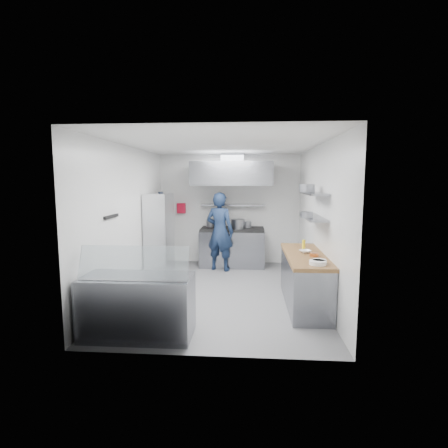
# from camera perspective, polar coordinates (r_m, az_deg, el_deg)

# --- Properties ---
(floor) EXTENTS (5.00, 5.00, 0.00)m
(floor) POSITION_cam_1_polar(r_m,az_deg,el_deg) (6.90, -0.37, -11.00)
(floor) COLOR slate
(floor) RESTS_ON ground
(ceiling) EXTENTS (5.00, 5.00, 0.00)m
(ceiling) POSITION_cam_1_polar(r_m,az_deg,el_deg) (6.58, -0.39, 12.84)
(ceiling) COLOR silver
(ceiling) RESTS_ON wall_back
(wall_back) EXTENTS (3.60, 2.80, 0.02)m
(wall_back) POSITION_cam_1_polar(r_m,az_deg,el_deg) (9.08, 0.88, 2.44)
(wall_back) COLOR white
(wall_back) RESTS_ON floor
(wall_front) EXTENTS (3.60, 2.80, 0.02)m
(wall_front) POSITION_cam_1_polar(r_m,az_deg,el_deg) (4.13, -3.15, -3.33)
(wall_front) COLOR white
(wall_front) RESTS_ON floor
(wall_left) EXTENTS (2.80, 5.00, 0.02)m
(wall_left) POSITION_cam_1_polar(r_m,az_deg,el_deg) (6.97, -15.30, 0.74)
(wall_left) COLOR white
(wall_left) RESTS_ON floor
(wall_right) EXTENTS (2.80, 5.00, 0.02)m
(wall_right) POSITION_cam_1_polar(r_m,az_deg,el_deg) (6.70, 15.16, 0.49)
(wall_right) COLOR white
(wall_right) RESTS_ON floor
(gas_range) EXTENTS (1.60, 0.80, 0.90)m
(gas_range) POSITION_cam_1_polar(r_m,az_deg,el_deg) (8.81, 1.37, -3.95)
(gas_range) COLOR gray
(gas_range) RESTS_ON floor
(cooktop) EXTENTS (1.57, 0.78, 0.06)m
(cooktop) POSITION_cam_1_polar(r_m,az_deg,el_deg) (8.73, 1.38, -0.85)
(cooktop) COLOR black
(cooktop) RESTS_ON gas_range
(stock_pot_left) EXTENTS (0.26, 0.26, 0.20)m
(stock_pot_left) POSITION_cam_1_polar(r_m,az_deg,el_deg) (8.93, -2.06, 0.17)
(stock_pot_left) COLOR slate
(stock_pot_left) RESTS_ON cooktop
(stock_pot_mid) EXTENTS (0.33, 0.33, 0.24)m
(stock_pot_mid) POSITION_cam_1_polar(r_m,az_deg,el_deg) (8.57, 2.29, 0.00)
(stock_pot_mid) COLOR slate
(stock_pot_mid) RESTS_ON cooktop
(stock_pot_right) EXTENTS (0.24, 0.24, 0.16)m
(stock_pot_right) POSITION_cam_1_polar(r_m,az_deg,el_deg) (8.79, 3.74, -0.09)
(stock_pot_right) COLOR slate
(stock_pot_right) RESTS_ON cooktop
(over_range_shelf) EXTENTS (1.60, 0.30, 0.04)m
(over_range_shelf) POSITION_cam_1_polar(r_m,az_deg,el_deg) (8.90, 1.46, 3.12)
(over_range_shelf) COLOR gray
(over_range_shelf) RESTS_ON wall_back
(shelf_pot_a) EXTENTS (0.27, 0.27, 0.18)m
(shelf_pot_a) POSITION_cam_1_polar(r_m,az_deg,el_deg) (8.85, -0.79, 3.82)
(shelf_pot_a) COLOR slate
(shelf_pot_a) RESTS_ON over_range_shelf
(extractor_hood) EXTENTS (1.90, 1.15, 0.55)m
(extractor_hood) POSITION_cam_1_polar(r_m,az_deg,el_deg) (8.47, 1.34, 8.20)
(extractor_hood) COLOR gray
(extractor_hood) RESTS_ON wall_back
(hood_duct) EXTENTS (0.55, 0.55, 0.24)m
(hood_duct) POSITION_cam_1_polar(r_m,az_deg,el_deg) (8.71, 1.43, 10.67)
(hood_duct) COLOR slate
(hood_duct) RESTS_ON extractor_hood
(red_firebox) EXTENTS (0.22, 0.10, 0.26)m
(red_firebox) POSITION_cam_1_polar(r_m,az_deg,el_deg) (9.17, -6.97, 2.57)
(red_firebox) COLOR #B50E27
(red_firebox) RESTS_ON wall_back
(chef) EXTENTS (0.80, 0.66, 1.87)m
(chef) POSITION_cam_1_polar(r_m,az_deg,el_deg) (8.29, -0.69, -1.24)
(chef) COLOR #152441
(chef) RESTS_ON floor
(wire_rack) EXTENTS (0.50, 0.90, 1.85)m
(wire_rack) POSITION_cam_1_polar(r_m,az_deg,el_deg) (8.12, -10.51, -1.62)
(wire_rack) COLOR silver
(wire_rack) RESTS_ON floor
(rack_bin_a) EXTENTS (0.15, 0.19, 0.17)m
(rack_bin_a) POSITION_cam_1_polar(r_m,az_deg,el_deg) (8.01, -10.72, -2.65)
(rack_bin_a) COLOR white
(rack_bin_a) RESTS_ON wire_rack
(rack_bin_b) EXTENTS (0.15, 0.20, 0.18)m
(rack_bin_b) POSITION_cam_1_polar(r_m,az_deg,el_deg) (8.20, -10.33, 1.11)
(rack_bin_b) COLOR yellow
(rack_bin_b) RESTS_ON wire_rack
(rack_jar) EXTENTS (0.11, 0.11, 0.18)m
(rack_jar) POSITION_cam_1_polar(r_m,az_deg,el_deg) (8.02, -10.30, 4.56)
(rack_jar) COLOR black
(rack_jar) RESTS_ON wire_rack
(knife_strip) EXTENTS (0.04, 0.55, 0.05)m
(knife_strip) POSITION_cam_1_polar(r_m,az_deg,el_deg) (6.11, -17.92, 1.18)
(knife_strip) COLOR black
(knife_strip) RESTS_ON wall_left
(prep_counter_base) EXTENTS (0.62, 2.00, 0.84)m
(prep_counter_base) POSITION_cam_1_polar(r_m,az_deg,el_deg) (6.25, 12.99, -9.09)
(prep_counter_base) COLOR gray
(prep_counter_base) RESTS_ON floor
(prep_counter_top) EXTENTS (0.65, 2.04, 0.06)m
(prep_counter_top) POSITION_cam_1_polar(r_m,az_deg,el_deg) (6.14, 13.11, -5.05)
(prep_counter_top) COLOR brown
(prep_counter_top) RESTS_ON prep_counter_base
(plate_stack_a) EXTENTS (0.26, 0.26, 0.06)m
(plate_stack_a) POSITION_cam_1_polar(r_m,az_deg,el_deg) (5.41, 15.07, -6.12)
(plate_stack_a) COLOR white
(plate_stack_a) RESTS_ON prep_counter_top
(plate_stack_b) EXTENTS (0.21, 0.21, 0.06)m
(plate_stack_b) POSITION_cam_1_polar(r_m,az_deg,el_deg) (5.50, 15.28, -5.92)
(plate_stack_b) COLOR white
(plate_stack_b) RESTS_ON prep_counter_top
(copper_pan) EXTENTS (0.15, 0.15, 0.06)m
(copper_pan) POSITION_cam_1_polar(r_m,az_deg,el_deg) (5.98, 14.49, -4.85)
(copper_pan) COLOR #CB7239
(copper_pan) RESTS_ON prep_counter_top
(squeeze_bottle) EXTENTS (0.06, 0.06, 0.18)m
(squeeze_bottle) POSITION_cam_1_polar(r_m,az_deg,el_deg) (6.48, 12.88, -3.33)
(squeeze_bottle) COLOR yellow
(squeeze_bottle) RESTS_ON prep_counter_top
(mixing_bowl) EXTENTS (0.25, 0.25, 0.05)m
(mixing_bowl) POSITION_cam_1_polar(r_m,az_deg,el_deg) (6.23, 13.11, -4.38)
(mixing_bowl) COLOR white
(mixing_bowl) RESTS_ON prep_counter_top
(wall_shelf_lower) EXTENTS (0.30, 1.30, 0.04)m
(wall_shelf_lower) POSITION_cam_1_polar(r_m,az_deg,el_deg) (6.36, 14.29, 1.08)
(wall_shelf_lower) COLOR gray
(wall_shelf_lower) RESTS_ON wall_right
(wall_shelf_upper) EXTENTS (0.30, 1.30, 0.04)m
(wall_shelf_upper) POSITION_cam_1_polar(r_m,az_deg,el_deg) (6.33, 14.40, 4.86)
(wall_shelf_upper) COLOR gray
(wall_shelf_upper) RESTS_ON wall_right
(shelf_pot_c) EXTENTS (0.21, 0.21, 0.10)m
(shelf_pot_c) POSITION_cam_1_polar(r_m,az_deg,el_deg) (6.06, 13.37, 1.48)
(shelf_pot_c) COLOR slate
(shelf_pot_c) RESTS_ON wall_shelf_lower
(shelf_pot_d) EXTENTS (0.28, 0.28, 0.14)m
(shelf_pot_d) POSITION_cam_1_polar(r_m,az_deg,el_deg) (6.42, 13.37, 5.73)
(shelf_pot_d) COLOR slate
(shelf_pot_d) RESTS_ON wall_shelf_upper
(display_case) EXTENTS (1.50, 0.70, 0.85)m
(display_case) POSITION_cam_1_polar(r_m,az_deg,el_deg) (5.08, -13.87, -12.91)
(display_case) COLOR gray
(display_case) RESTS_ON floor
(display_glass) EXTENTS (1.47, 0.19, 0.42)m
(display_glass) POSITION_cam_1_polar(r_m,az_deg,el_deg) (4.79, -14.55, -6.12)
(display_glass) COLOR silver
(display_glass) RESTS_ON display_case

